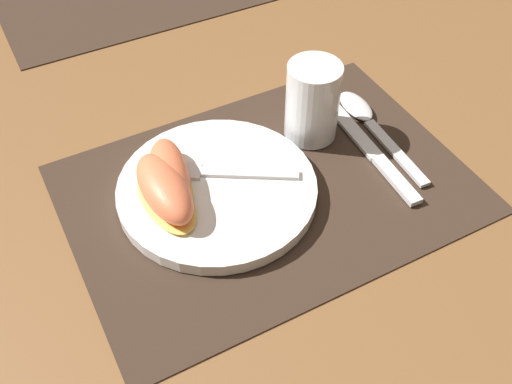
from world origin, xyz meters
name	(u,v)px	position (x,y,z in m)	size (l,w,h in m)	color
ground_plane	(269,189)	(0.00, 0.00, 0.00)	(3.00, 3.00, 0.00)	brown
placemat	(269,188)	(0.00, 0.00, 0.00)	(0.47, 0.34, 0.00)	#38281E
plate	(217,190)	(-0.06, 0.02, 0.01)	(0.24, 0.24, 0.02)	white
juice_glass	(312,106)	(0.10, 0.06, 0.05)	(0.07, 0.07, 0.10)	silver
knife	(370,150)	(0.14, -0.01, 0.01)	(0.03, 0.21, 0.01)	silver
spoon	(366,118)	(0.17, 0.05, 0.01)	(0.04, 0.20, 0.01)	silver
fork	(207,172)	(-0.06, 0.04, 0.02)	(0.17, 0.11, 0.00)	silver
citrus_wedge_0	(169,179)	(-0.11, 0.04, 0.04)	(0.08, 0.14, 0.04)	#F7C656
citrus_wedge_1	(165,190)	(-0.12, 0.02, 0.04)	(0.06, 0.12, 0.04)	#F7C656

